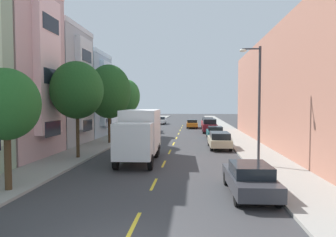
{
  "coord_description": "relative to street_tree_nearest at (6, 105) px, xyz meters",
  "views": [
    {
      "loc": [
        1.96,
        -7.51,
        4.04
      ],
      "look_at": [
        -0.71,
        23.67,
        2.47
      ],
      "focal_mm": 31.55,
      "sensor_mm": 36.0,
      "label": 1
    }
  ],
  "objects": [
    {
      "name": "ground_plane",
      "position": [
        6.4,
        24.95,
        -4.0
      ],
      "size": [
        160.0,
        160.0,
        0.0
      ],
      "primitive_type": "plane",
      "color": "#38383A"
    },
    {
      "name": "sidewalk_left",
      "position": [
        -0.7,
        22.95,
        -3.93
      ],
      "size": [
        3.2,
        120.0,
        0.14
      ],
      "primitive_type": "cube",
      "color": "#99968E",
      "rests_on": "ground_plane"
    },
    {
      "name": "sidewalk_right",
      "position": [
        13.5,
        22.95,
        -3.93
      ],
      "size": [
        3.2,
        120.0,
        0.14
      ],
      "primitive_type": "cube",
      "color": "#99968E",
      "rests_on": "ground_plane"
    },
    {
      "name": "lane_centerline_dashes",
      "position": [
        6.4,
        19.45,
        -4.0
      ],
      "size": [
        0.14,
        47.2,
        0.01
      ],
      "color": "yellow",
      "rests_on": "ground_plane"
    },
    {
      "name": "townhouse_third_dove_grey",
      "position": [
        -8.42,
        14.94,
        1.51
      ],
      "size": [
        13.05,
        6.84,
        11.41
      ],
      "color": "#A8A8AD",
      "rests_on": "ground_plane"
    },
    {
      "name": "townhouse_fourth_powder_blue",
      "position": [
        -7.99,
        21.98,
        0.88
      ],
      "size": [
        12.21,
        6.84,
        10.16
      ],
      "color": "#9EB7CC",
      "rests_on": "ground_plane"
    },
    {
      "name": "apartment_block_opposite",
      "position": [
        20.1,
        14.95,
        1.25
      ],
      "size": [
        10.0,
        36.0,
        10.5
      ],
      "primitive_type": "cube",
      "color": "#B27560",
      "rests_on": "ground_plane"
    },
    {
      "name": "street_tree_nearest",
      "position": [
        0.0,
        0.0,
        0.0
      ],
      "size": [
        2.94,
        2.94,
        5.5
      ],
      "color": "#47331E",
      "rests_on": "sidewalk_left"
    },
    {
      "name": "street_tree_second",
      "position": [
        0.0,
        8.13,
        1.01
      ],
      "size": [
        3.76,
        3.76,
        6.95
      ],
      "color": "#47331E",
      "rests_on": "sidewalk_left"
    },
    {
      "name": "street_tree_third",
      "position": [
        0.0,
        16.25,
        1.24
      ],
      "size": [
        4.31,
        4.31,
        7.79
      ],
      "color": "#47331E",
      "rests_on": "sidewalk_left"
    },
    {
      "name": "street_tree_farthest",
      "position": [
        0.0,
        24.38,
        0.97
      ],
      "size": [
        3.22,
        3.22,
        6.95
      ],
      "color": "#47331E",
      "rests_on": "sidewalk_left"
    },
    {
      "name": "street_lamp",
      "position": [
        12.36,
        6.42,
        0.43
      ],
      "size": [
        1.35,
        0.28,
        7.48
      ],
      "color": "#38383D",
      "rests_on": "sidewalk_right"
    },
    {
      "name": "delivery_box_truck",
      "position": [
        4.59,
        8.11,
        -2.0
      ],
      "size": [
        2.67,
        7.57,
        3.59
      ],
      "color": "white",
      "rests_on": "ground_plane"
    },
    {
      "name": "parked_suv_burgundy",
      "position": [
        10.62,
        28.84,
        -3.01
      ],
      "size": [
        1.97,
        4.81,
        1.93
      ],
      "color": "maroon",
      "rests_on": "ground_plane"
    },
    {
      "name": "parked_sedan_charcoal",
      "position": [
        10.85,
        0.57,
        -3.25
      ],
      "size": [
        1.93,
        4.55,
        1.43
      ],
      "color": "#333338",
      "rests_on": "ground_plane"
    },
    {
      "name": "parked_wagon_champagne",
      "position": [
        10.71,
        14.14,
        -3.2
      ],
      "size": [
        1.87,
        4.72,
        1.5
      ],
      "color": "tan",
      "rests_on": "ground_plane"
    },
    {
      "name": "parked_sedan_white",
      "position": [
        1.96,
        45.4,
        -3.25
      ],
      "size": [
        1.83,
        4.51,
        1.43
      ],
      "color": "silver",
      "rests_on": "ground_plane"
    },
    {
      "name": "parked_pickup_red",
      "position": [
        10.81,
        36.6,
        -3.17
      ],
      "size": [
        2.12,
        5.34,
        1.73
      ],
      "color": "#AD1E1E",
      "rests_on": "ground_plane"
    },
    {
      "name": "parked_pickup_silver",
      "position": [
        2.16,
        28.88,
        -3.17
      ],
      "size": [
        2.15,
        5.35,
        1.73
      ],
      "color": "#B2B5BA",
      "rests_on": "ground_plane"
    },
    {
      "name": "parked_sedan_teal",
      "position": [
        10.87,
        21.75,
        -3.25
      ],
      "size": [
        1.81,
        4.5,
        1.43
      ],
      "color": "#195B60",
      "rests_on": "ground_plane"
    },
    {
      "name": "moving_orange_sedan",
      "position": [
        8.2,
        36.33,
        -3.25
      ],
      "size": [
        1.8,
        4.5,
        1.43
      ],
      "color": "orange",
      "rests_on": "ground_plane"
    }
  ]
}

